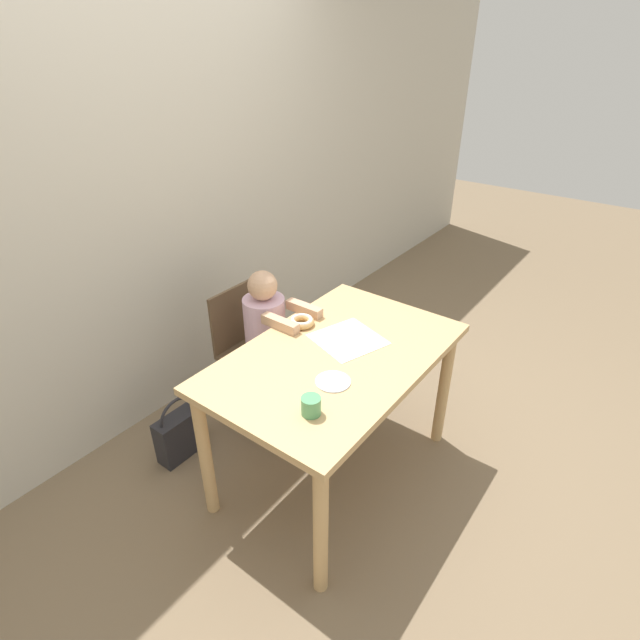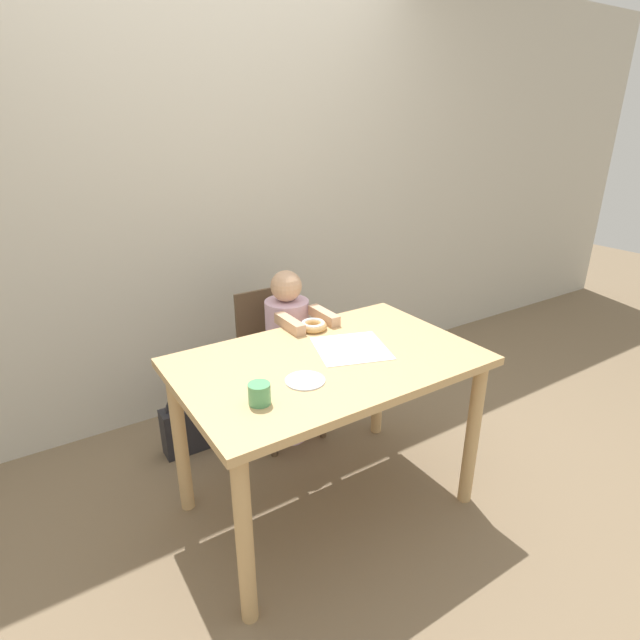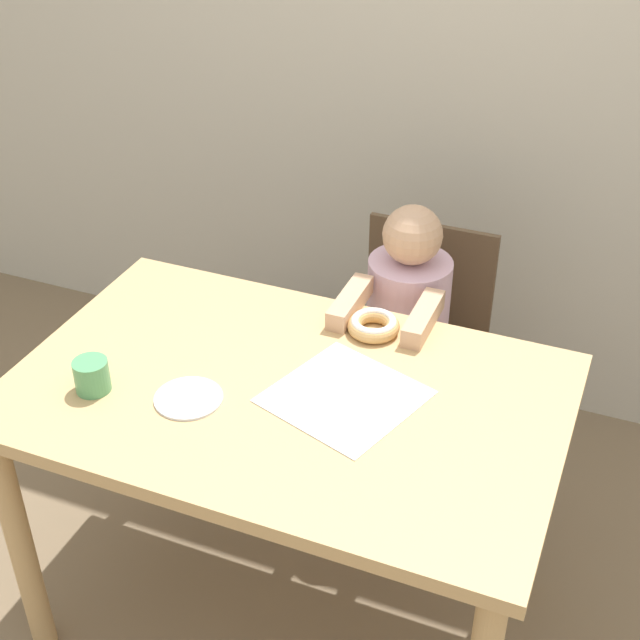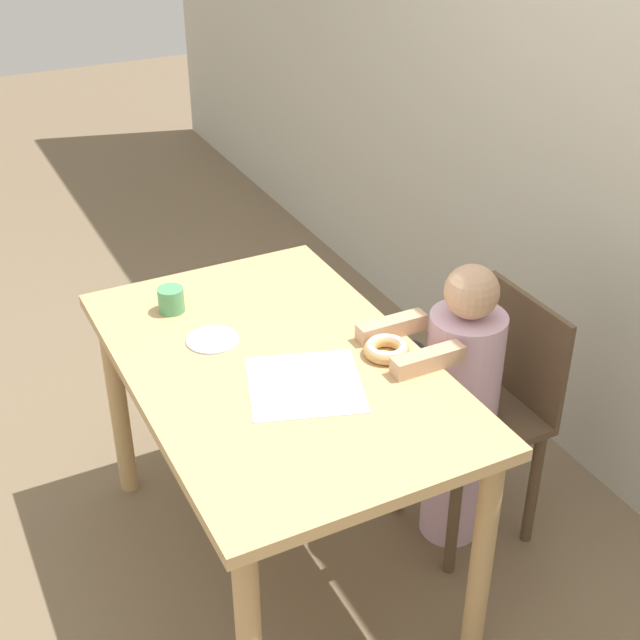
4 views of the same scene
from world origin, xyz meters
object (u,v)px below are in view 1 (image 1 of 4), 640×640
object	(u,v)px
child_figure	(267,350)
donut	(302,321)
cup	(311,406)
chair	(254,351)
handbag	(181,433)

from	to	relation	value
child_figure	donut	bearing A→B (deg)	-91.99
child_figure	donut	size ratio (longest dim) A/B	7.56
donut	child_figure	bearing A→B (deg)	88.01
cup	chair	bearing A→B (deg)	57.90
chair	donut	bearing A→B (deg)	-91.43
handbag	child_figure	bearing A→B (deg)	-21.01
chair	child_figure	bearing A→B (deg)	-90.00
chair	child_figure	world-z (taller)	child_figure
chair	child_figure	xyz separation A→B (m)	(-0.00, -0.10, 0.05)
donut	handbag	xyz separation A→B (m)	(-0.50, 0.45, -0.62)
chair	cup	xyz separation A→B (m)	(-0.51, -0.81, 0.35)
chair	cup	size ratio (longest dim) A/B	10.41
child_figure	cup	world-z (taller)	child_figure
chair	handbag	world-z (taller)	chair
chair	cup	bearing A→B (deg)	-122.10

